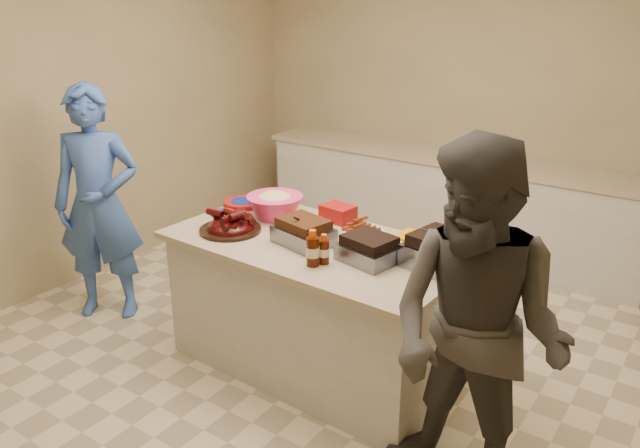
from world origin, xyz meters
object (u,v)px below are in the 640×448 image
Objects in this scene: bbq_bottle_b at (324,263)px; mustard_bottle at (297,225)px; rib_platter at (230,231)px; bbq_bottle_a at (313,265)px; guest_blue at (113,311)px; coleslaw_bowl at (275,217)px; roasting_pan at (439,266)px; plastic_cup at (271,206)px; island at (316,364)px.

mustard_bottle is (-0.48, 0.39, 0.00)m from bbq_bottle_b.
rib_platter is at bearing -131.18° from mustard_bottle.
bbq_bottle_b is (0.04, 0.06, 0.00)m from bbq_bottle_a.
coleslaw_bowl is at bearing -11.30° from guest_blue.
roasting_pan is 0.70m from bbq_bottle_a.
coleslaw_bowl is 2.17× the size of bbq_bottle_b.
coleslaw_bowl reaches higher than guest_blue.
roasting_pan reaches higher than plastic_cup.
bbq_bottle_b is (-0.54, -0.33, 0.00)m from roasting_pan.
roasting_pan reaches higher than island.
roasting_pan is 1.89× the size of bbq_bottle_b.
mustard_bottle is at bearing 140.59° from bbq_bottle_b.
bbq_bottle_b reaches higher than mustard_bottle.
plastic_cup is at bearing 179.76° from roasting_pan.
coleslaw_bowl reaches higher than island.
rib_platter is 1.19× the size of roasting_pan.
mustard_bottle is (-0.44, 0.45, 0.00)m from bbq_bottle_a.
roasting_pan is 1.43m from plastic_cup.
mustard_bottle is at bearing 149.86° from island.
coleslaw_bowl is at bearing 78.05° from rib_platter.
bbq_bottle_a is (-0.58, -0.38, 0.00)m from roasting_pan.
bbq_bottle_b is at bearing -34.83° from plastic_cup.
rib_platter is 0.74m from bbq_bottle_a.
coleslaw_bowl is (-1.23, 0.10, 0.00)m from roasting_pan.
bbq_bottle_a is (0.65, -0.49, 0.00)m from coleslaw_bowl.
mustard_bottle is at bearing -9.60° from coleslaw_bowl.
roasting_pan is 1.03m from mustard_bottle.
bbq_bottle_a reaches higher than rib_platter.
roasting_pan is 1.24m from coleslaw_bowl.
bbq_bottle_a is at bearing -121.60° from bbq_bottle_b.
roasting_pan is (1.31, 0.26, 0.00)m from rib_platter.
roasting_pan is at bearing -10.97° from plastic_cup.
bbq_bottle_a is at bearing -135.73° from roasting_pan.
guest_blue is (-1.22, -0.49, -0.87)m from coleslaw_bowl.
rib_platter reaches higher than mustard_bottle.
island is 0.92m from mustard_bottle.
bbq_bottle_b is at bearing -32.00° from coleslaw_bowl.
rib_platter is 0.37m from coleslaw_bowl.
plastic_cup is (-0.86, 0.60, 0.00)m from bbq_bottle_b.
rib_platter is 1.86× the size of bbq_bottle_a.
guest_blue is (-1.69, -0.29, 0.00)m from island.
coleslaw_bowl is at bearing 143.21° from bbq_bottle_a.
island is 18.87× the size of plastic_cup.
coleslaw_bowl is 3.10× the size of mustard_bottle.
rib_platter is at bearing -158.18° from roasting_pan.
rib_platter is 0.54m from plastic_cup.
plastic_cup is 0.06× the size of guest_blue.
coleslaw_bowl reaches higher than rib_platter.
guest_blue is (-1.87, -0.00, -0.87)m from bbq_bottle_a.
roasting_pan is 3.38× the size of plastic_cup.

